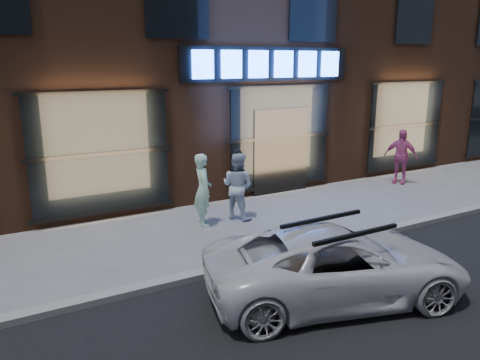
{
  "coord_description": "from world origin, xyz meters",
  "views": [
    {
      "loc": [
        -7.39,
        -6.88,
        3.67
      ],
      "look_at": [
        -2.63,
        1.6,
        1.2
      ],
      "focal_mm": 35.0,
      "sensor_mm": 36.0,
      "label": 1
    }
  ],
  "objects_px": {
    "passerby": "(401,156)",
    "man_bowtie": "(203,190)",
    "man_cap": "(237,186)",
    "white_suv": "(336,264)"
  },
  "relations": [
    {
      "from": "man_bowtie",
      "to": "man_cap",
      "type": "relative_size",
      "value": 1.03
    },
    {
      "from": "passerby",
      "to": "man_bowtie",
      "type": "bearing_deg",
      "value": -115.59
    },
    {
      "from": "man_bowtie",
      "to": "white_suv",
      "type": "height_order",
      "value": "man_bowtie"
    },
    {
      "from": "man_bowtie",
      "to": "passerby",
      "type": "bearing_deg",
      "value": -75.3
    },
    {
      "from": "man_bowtie",
      "to": "man_cap",
      "type": "bearing_deg",
      "value": -78.46
    },
    {
      "from": "man_bowtie",
      "to": "white_suv",
      "type": "bearing_deg",
      "value": -164.32
    },
    {
      "from": "man_bowtie",
      "to": "white_suv",
      "type": "relative_size",
      "value": 0.4
    },
    {
      "from": "man_bowtie",
      "to": "passerby",
      "type": "relative_size",
      "value": 0.99
    },
    {
      "from": "man_bowtie",
      "to": "man_cap",
      "type": "xyz_separation_m",
      "value": [
        0.91,
        0.02,
        -0.03
      ]
    },
    {
      "from": "man_cap",
      "to": "white_suv",
      "type": "xyz_separation_m",
      "value": [
        -0.53,
        -4.17,
        -0.23
      ]
    }
  ]
}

